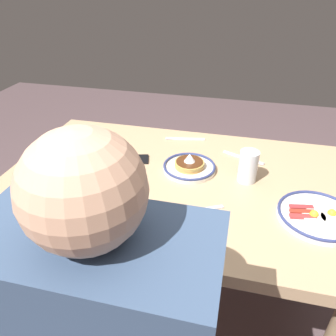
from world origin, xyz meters
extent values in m
plane|color=#4F3E40|center=(0.00, 0.00, 0.00)|extent=(6.00, 6.00, 0.00)
cube|color=tan|center=(0.00, 0.00, 0.70)|extent=(1.38, 0.86, 0.05)
cylinder|color=#9D7F5E|center=(-0.59, -0.33, 0.34)|extent=(0.07, 0.07, 0.68)
cylinder|color=#9D7F5E|center=(0.59, -0.33, 0.34)|extent=(0.07, 0.07, 0.68)
cylinder|color=#9D7F5E|center=(0.59, 0.33, 0.34)|extent=(0.07, 0.07, 0.68)
cylinder|color=silver|center=(-0.03, -0.07, 0.73)|extent=(0.22, 0.22, 0.01)
torus|color=navy|center=(-0.03, -0.07, 0.74)|extent=(0.21, 0.21, 0.01)
cylinder|color=#DB984C|center=(-0.03, -0.07, 0.74)|extent=(0.12, 0.12, 0.01)
cylinder|color=tan|center=(-0.03, -0.07, 0.76)|extent=(0.12, 0.12, 0.01)
cylinder|color=#4C2814|center=(-0.03, -0.07, 0.76)|extent=(0.11, 0.11, 0.00)
cone|color=white|center=(-0.03, -0.07, 0.78)|extent=(0.04, 0.04, 0.03)
cylinder|color=white|center=(-0.49, 0.13, 0.73)|extent=(0.26, 0.26, 0.01)
torus|color=navy|center=(-0.49, 0.13, 0.74)|extent=(0.26, 0.26, 0.01)
cylinder|color=white|center=(-0.53, 0.14, 0.74)|extent=(0.07, 0.07, 0.01)
sphere|color=yellow|center=(-0.53, 0.12, 0.75)|extent=(0.03, 0.03, 0.03)
cylinder|color=white|center=(-0.48, 0.14, 0.74)|extent=(0.07, 0.07, 0.01)
sphere|color=yellow|center=(-0.48, 0.14, 0.75)|extent=(0.03, 0.03, 0.03)
cube|color=#A03032|center=(-0.44, 0.10, 0.74)|extent=(0.08, 0.03, 0.01)
cube|color=#A52E20|center=(-0.44, 0.13, 0.74)|extent=(0.08, 0.03, 0.01)
cube|color=#A83433|center=(-0.44, 0.15, 0.74)|extent=(0.09, 0.03, 0.01)
cylinder|color=silver|center=(0.31, 0.16, 0.73)|extent=(0.24, 0.24, 0.01)
torus|color=navy|center=(0.31, 0.16, 0.74)|extent=(0.24, 0.24, 0.01)
cylinder|color=#D2954A|center=(0.31, 0.16, 0.74)|extent=(0.14, 0.14, 0.01)
cylinder|color=gold|center=(0.31, 0.16, 0.76)|extent=(0.15, 0.15, 0.01)
cylinder|color=#4C2814|center=(0.31, 0.16, 0.76)|extent=(0.13, 0.13, 0.00)
cylinder|color=silver|center=(-0.26, -0.05, 0.79)|extent=(0.07, 0.07, 0.13)
cylinder|color=black|center=(-0.26, -0.05, 0.77)|extent=(0.06, 0.06, 0.09)
cube|color=black|center=(0.23, -0.09, 0.73)|extent=(0.16, 0.11, 0.01)
cube|color=silver|center=(0.04, -0.34, 0.73)|extent=(0.18, 0.05, 0.01)
cube|color=silver|center=(0.12, -0.33, 0.73)|extent=(0.03, 0.01, 0.00)
cube|color=silver|center=(0.12, -0.33, 0.73)|extent=(0.03, 0.01, 0.00)
cube|color=silver|center=(0.12, -0.32, 0.73)|extent=(0.03, 0.01, 0.00)
cube|color=silver|center=(0.12, -0.32, 0.73)|extent=(0.03, 0.01, 0.00)
cube|color=silver|center=(-0.23, -0.22, 0.73)|extent=(0.17, 0.09, 0.01)
cube|color=silver|center=(-0.31, -0.18, 0.73)|extent=(0.03, 0.01, 0.00)
cube|color=silver|center=(-0.31, -0.19, 0.73)|extent=(0.03, 0.01, 0.00)
cube|color=silver|center=(-0.31, -0.19, 0.73)|extent=(0.03, 0.01, 0.00)
cube|color=silver|center=(-0.31, -0.20, 0.73)|extent=(0.03, 0.01, 0.00)
cube|color=silver|center=(-0.11, 0.18, 0.73)|extent=(0.16, 0.09, 0.01)
ellipsoid|color=silver|center=(-0.04, 0.21, 0.73)|extent=(0.04, 0.03, 0.01)
sphere|color=#DCA685|center=(0.00, 0.70, 1.16)|extent=(0.19, 0.19, 0.19)
cylinder|color=#DE9F8C|center=(0.05, 0.52, 0.76)|extent=(0.09, 0.09, 0.26)
camera|label=1|loc=(-0.21, 1.04, 1.43)|focal=34.73mm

